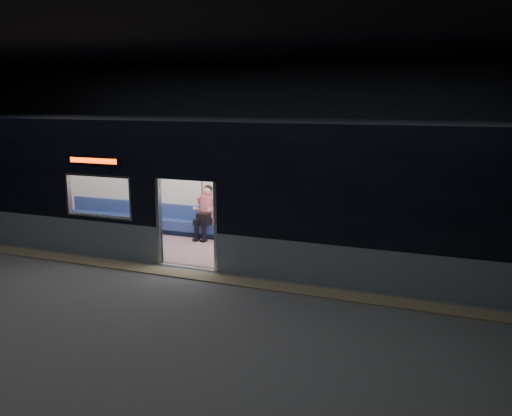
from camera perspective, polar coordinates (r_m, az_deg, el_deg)
The scene contains 7 objects.
station_floor at distance 11.84m, azimuth -9.63°, elevation -7.67°, with size 24.00×14.00×0.01m, color #47494C.
station_envelope at distance 11.20m, azimuth -10.26°, elevation 10.37°, with size 24.00×14.00×5.00m.
tactile_strip at distance 12.28m, azimuth -8.29°, elevation -6.82°, with size 22.80×0.50×0.03m, color #8C7F59.
metro_car at distance 13.57m, azimuth -4.30°, elevation 2.97°, with size 18.00×3.04×3.35m.
passenger at distance 14.97m, azimuth -5.21°, elevation -0.15°, with size 0.48×0.78×1.47m.
handbag at distance 14.77m, azimuth -5.56°, elevation -0.85°, with size 0.32×0.28×0.16m, color black.
transit_map at distance 14.10m, azimuth 5.72°, elevation 1.68°, with size 0.96×0.03×0.62m, color white.
Camera 1 is at (5.93, -9.50, 3.84)m, focal length 38.00 mm.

